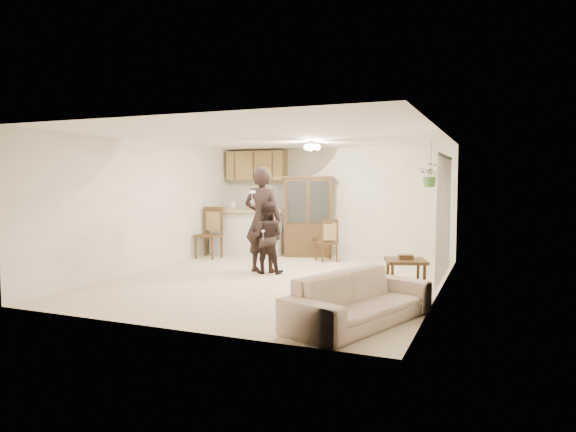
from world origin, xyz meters
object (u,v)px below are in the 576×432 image
at_px(adult, 263,225).
at_px(child, 266,238).
at_px(chair_hutch_left, 317,244).
at_px(sofa, 360,294).
at_px(china_hutch, 308,217).
at_px(chair_bar, 209,244).
at_px(chair_hutch_right, 326,249).
at_px(side_table, 405,279).

distance_m(adult, child, 0.28).
relative_size(child, chair_hutch_left, 1.36).
bearing_deg(sofa, adult, 63.68).
distance_m(sofa, adult, 3.85).
bearing_deg(china_hutch, chair_bar, -169.99).
height_order(adult, chair_bar, adult).
height_order(sofa, adult, adult).
distance_m(sofa, child, 3.66).
distance_m(chair_bar, chair_hutch_left, 2.46).
xyz_separation_m(sofa, chair_bar, (-4.48, 3.88, -0.04)).
bearing_deg(chair_bar, adult, -32.42).
bearing_deg(child, chair_bar, -44.94).
relative_size(adult, chair_hutch_left, 1.81).
relative_size(sofa, adult, 1.04).
distance_m(chair_hutch_left, chair_hutch_right, 0.78).
distance_m(adult, side_table, 3.29).
distance_m(side_table, chair_hutch_right, 3.76).
height_order(side_table, chair_bar, chair_bar).
distance_m(sofa, chair_bar, 5.93).
distance_m(china_hutch, chair_hutch_right, 1.06).
height_order(chair_bar, chair_hutch_right, chair_bar).
xyz_separation_m(adult, child, (0.13, -0.10, -0.22)).
xyz_separation_m(chair_bar, chair_hutch_left, (2.15, 1.20, -0.04)).
bearing_deg(child, chair_hutch_left, -107.27).
xyz_separation_m(adult, side_table, (2.93, -1.38, -0.58)).
xyz_separation_m(china_hutch, chair_hutch_right, (0.63, -0.55, -0.65)).
height_order(child, chair_hutch_left, child).
height_order(sofa, chair_hutch_right, chair_hutch_right).
distance_m(side_table, chair_hutch_left, 4.54).
height_order(child, chair_hutch_right, child).
distance_m(adult, chair_hutch_right, 1.93).
relative_size(china_hutch, side_table, 2.59).
height_order(sofa, child, child).
bearing_deg(chair_hutch_left, chair_hutch_right, -20.23).
xyz_separation_m(sofa, chair_hutch_right, (-1.89, 4.44, -0.11)).
relative_size(chair_hutch_left, chair_hutch_right, 1.08).
bearing_deg(side_table, sofa, -102.65).
bearing_deg(chair_bar, chair_hutch_left, 27.55).
bearing_deg(side_table, adult, 154.86).
distance_m(adult, chair_bar, 2.25).
relative_size(sofa, child, 1.39).
bearing_deg(adult, chair_hutch_left, -98.11).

